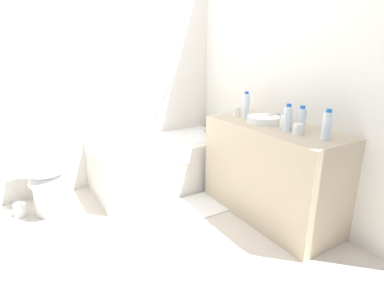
{
  "coord_description": "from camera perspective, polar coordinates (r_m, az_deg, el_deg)",
  "views": [
    {
      "loc": [
        -0.63,
        -2.11,
        1.48
      ],
      "look_at": [
        0.74,
        0.17,
        0.65
      ],
      "focal_mm": 28.9,
      "sensor_mm": 36.0,
      "label": 1
    }
  ],
  "objects": [
    {
      "name": "ground_plane",
      "position": [
        2.65,
        -12.43,
        -17.1
      ],
      "size": [
        4.12,
        4.12,
        0.0
      ],
      "primitive_type": "plane",
      "color": "beige"
    },
    {
      "name": "wall_back_tiled",
      "position": [
        3.41,
        -20.83,
        12.99
      ],
      "size": [
        3.52,
        0.1,
        2.57
      ],
      "primitive_type": "cube",
      "color": "silver",
      "rests_on": "ground_plane"
    },
    {
      "name": "wall_right_mirror",
      "position": [
        3.08,
        16.16,
        13.07
      ],
      "size": [
        0.1,
        2.77,
        2.57
      ],
      "primitive_type": "cube",
      "color": "silver",
      "rests_on": "ground_plane"
    },
    {
      "name": "bathtub",
      "position": [
        3.44,
        -5.33,
        -3.25
      ],
      "size": [
        1.5,
        0.76,
        1.17
      ],
      "color": "silver",
      "rests_on": "ground_plane"
    },
    {
      "name": "toilet",
      "position": [
        3.16,
        -25.35,
        -5.7
      ],
      "size": [
        0.38,
        0.5,
        0.68
      ],
      "rotation": [
        0.0,
        0.0,
        -1.56
      ],
      "color": "white",
      "rests_on": "ground_plane"
    },
    {
      "name": "vanity_counter",
      "position": [
        2.85,
        14.28,
        -4.97
      ],
      "size": [
        0.54,
        1.29,
        0.85
      ],
      "primitive_type": "cube",
      "color": "tan",
      "rests_on": "ground_plane"
    },
    {
      "name": "sink_basin",
      "position": [
        2.79,
        13.11,
        4.41
      ],
      "size": [
        0.29,
        0.29,
        0.06
      ],
      "primitive_type": "cylinder",
      "color": "white",
      "rests_on": "vanity_counter"
    },
    {
      "name": "sink_faucet",
      "position": [
        2.91,
        15.55,
        4.78
      ],
      "size": [
        0.14,
        0.15,
        0.07
      ],
      "color": "#B9B9BE",
      "rests_on": "vanity_counter"
    },
    {
      "name": "water_bottle_0",
      "position": [
        2.92,
        9.94,
        6.94
      ],
      "size": [
        0.06,
        0.06,
        0.25
      ],
      "color": "silver",
      "rests_on": "vanity_counter"
    },
    {
      "name": "water_bottle_1",
      "position": [
        2.54,
        17.25,
        4.52
      ],
      "size": [
        0.07,
        0.07,
        0.22
      ],
      "color": "silver",
      "rests_on": "vanity_counter"
    },
    {
      "name": "water_bottle_2",
      "position": [
        2.39,
        23.67,
        3.13
      ],
      "size": [
        0.07,
        0.07,
        0.22
      ],
      "color": "silver",
      "rests_on": "vanity_counter"
    },
    {
      "name": "water_bottle_3",
      "position": [
        2.54,
        19.54,
        4.19
      ],
      "size": [
        0.07,
        0.07,
        0.21
      ],
      "color": "silver",
      "rests_on": "vanity_counter"
    },
    {
      "name": "drinking_glass_0",
      "position": [
        2.65,
        16.67,
        3.93
      ],
      "size": [
        0.07,
        0.07,
        0.1
      ],
      "primitive_type": "cylinder",
      "color": "white",
      "rests_on": "vanity_counter"
    },
    {
      "name": "drinking_glass_1",
      "position": [
        3.04,
        8.26,
        5.99
      ],
      "size": [
        0.06,
        0.06,
        0.09
      ],
      "primitive_type": "cylinder",
      "color": "white",
      "rests_on": "vanity_counter"
    },
    {
      "name": "drinking_glass_2",
      "position": [
        2.48,
        18.95,
        2.62
      ],
      "size": [
        0.07,
        0.07,
        0.09
      ],
      "primitive_type": "cylinder",
      "color": "white",
      "rests_on": "vanity_counter"
    },
    {
      "name": "bath_mat",
      "position": [
        3.07,
        1.12,
        -11.4
      ],
      "size": [
        0.6,
        0.44,
        0.01
      ],
      "primitive_type": "cube",
      "color": "white",
      "rests_on": "ground_plane"
    },
    {
      "name": "toilet_paper_roll",
      "position": [
        3.3,
        -29.11,
        -10.55
      ],
      "size": [
        0.11,
        0.11,
        0.12
      ],
      "primitive_type": "cylinder",
      "color": "white",
      "rests_on": "ground_plane"
    }
  ]
}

